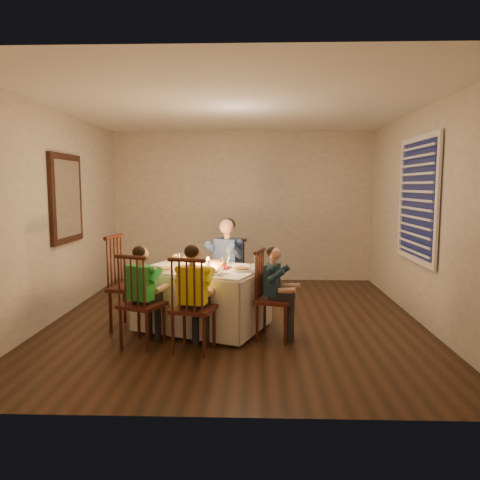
{
  "coord_description": "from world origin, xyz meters",
  "views": [
    {
      "loc": [
        0.23,
        -5.7,
        1.67
      ],
      "look_at": [
        0.04,
        0.15,
        0.99
      ],
      "focal_mm": 35.0,
      "sensor_mm": 36.0,
      "label": 1
    }
  ],
  "objects_px": {
    "child_green": "(143,345)",
    "chair_end": "(274,338)",
    "child_teal": "(274,338)",
    "serving_bowl": "(180,260)",
    "chair_adult": "(227,312)",
    "chair_extra": "(132,328)",
    "chair_near_right": "(194,351)",
    "adult": "(227,312)",
    "chair_near_left": "(143,345)",
    "dining_table": "(202,285)",
    "child_yellow": "(194,351)"
  },
  "relations": [
    {
      "from": "dining_table",
      "to": "child_yellow",
      "type": "distance_m",
      "value": 0.93
    },
    {
      "from": "dining_table",
      "to": "child_teal",
      "type": "bearing_deg",
      "value": -1.69
    },
    {
      "from": "chair_extra",
      "to": "adult",
      "type": "xyz_separation_m",
      "value": [
        1.08,
        0.72,
        0.0
      ]
    },
    {
      "from": "chair_end",
      "to": "child_yellow",
      "type": "distance_m",
      "value": 0.93
    },
    {
      "from": "chair_end",
      "to": "child_green",
      "type": "height_order",
      "value": "child_green"
    },
    {
      "from": "adult",
      "to": "child_teal",
      "type": "bearing_deg",
      "value": -29.74
    },
    {
      "from": "dining_table",
      "to": "chair_near_left",
      "type": "relative_size",
      "value": 1.69
    },
    {
      "from": "chair_adult",
      "to": "child_teal",
      "type": "xyz_separation_m",
      "value": [
        0.59,
        -1.04,
        0.0
      ]
    },
    {
      "from": "child_green",
      "to": "serving_bowl",
      "type": "height_order",
      "value": "serving_bowl"
    },
    {
      "from": "child_yellow",
      "to": "chair_end",
      "type": "bearing_deg",
      "value": -140.26
    },
    {
      "from": "child_teal",
      "to": "serving_bowl",
      "type": "height_order",
      "value": "serving_bowl"
    },
    {
      "from": "chair_near_right",
      "to": "child_green",
      "type": "xyz_separation_m",
      "value": [
        -0.56,
        0.15,
        0.0
      ]
    },
    {
      "from": "chair_near_right",
      "to": "child_teal",
      "type": "distance_m",
      "value": 0.93
    },
    {
      "from": "chair_near_right",
      "to": "adult",
      "type": "relative_size",
      "value": 0.79
    },
    {
      "from": "child_yellow",
      "to": "chair_adult",
      "type": "bearing_deg",
      "value": -86.42
    },
    {
      "from": "chair_extra",
      "to": "chair_adult",
      "type": "bearing_deg",
      "value": -46.68
    },
    {
      "from": "chair_near_left",
      "to": "adult",
      "type": "bearing_deg",
      "value": -99.07
    },
    {
      "from": "chair_near_right",
      "to": "chair_extra",
      "type": "height_order",
      "value": "chair_extra"
    },
    {
      "from": "chair_near_right",
      "to": "chair_extra",
      "type": "relative_size",
      "value": 0.89
    },
    {
      "from": "chair_adult",
      "to": "child_green",
      "type": "distance_m",
      "value": 1.53
    },
    {
      "from": "adult",
      "to": "child_yellow",
      "type": "distance_m",
      "value": 1.47
    },
    {
      "from": "chair_end",
      "to": "chair_extra",
      "type": "relative_size",
      "value": 0.89
    },
    {
      "from": "chair_adult",
      "to": "chair_near_left",
      "type": "xyz_separation_m",
      "value": [
        -0.8,
        -1.31,
        0.0
      ]
    },
    {
      "from": "chair_near_right",
      "to": "child_green",
      "type": "height_order",
      "value": "child_green"
    },
    {
      "from": "chair_near_left",
      "to": "child_teal",
      "type": "distance_m",
      "value": 1.41
    },
    {
      "from": "chair_end",
      "to": "child_green",
      "type": "relative_size",
      "value": 0.93
    },
    {
      "from": "dining_table",
      "to": "serving_bowl",
      "type": "distance_m",
      "value": 0.56
    },
    {
      "from": "child_teal",
      "to": "serving_bowl",
      "type": "relative_size",
      "value": 5.31
    },
    {
      "from": "child_green",
      "to": "chair_end",
      "type": "bearing_deg",
      "value": -146.61
    },
    {
      "from": "chair_near_left",
      "to": "chair_near_right",
      "type": "bearing_deg",
      "value": -172.47
    },
    {
      "from": "adult",
      "to": "dining_table",
      "type": "bearing_deg",
      "value": -78.8
    },
    {
      "from": "chair_adult",
      "to": "adult",
      "type": "bearing_deg",
      "value": 0.0
    },
    {
      "from": "child_green",
      "to": "child_teal",
      "type": "relative_size",
      "value": 1.04
    },
    {
      "from": "chair_adult",
      "to": "child_green",
      "type": "height_order",
      "value": "child_green"
    },
    {
      "from": "chair_near_left",
      "to": "adult",
      "type": "distance_m",
      "value": 1.53
    },
    {
      "from": "chair_adult",
      "to": "serving_bowl",
      "type": "relative_size",
      "value": 5.14
    },
    {
      "from": "child_teal",
      "to": "chair_near_left",
      "type": "bearing_deg",
      "value": 116.55
    },
    {
      "from": "chair_near_right",
      "to": "serving_bowl",
      "type": "relative_size",
      "value": 5.14
    },
    {
      "from": "chair_near_left",
      "to": "child_green",
      "type": "bearing_deg",
      "value": 112.46
    },
    {
      "from": "child_teal",
      "to": "chair_near_right",
      "type": "bearing_deg",
      "value": 132.21
    },
    {
      "from": "chair_near_left",
      "to": "child_green",
      "type": "relative_size",
      "value": 0.93
    },
    {
      "from": "chair_adult",
      "to": "child_green",
      "type": "bearing_deg",
      "value": -90.74
    },
    {
      "from": "dining_table",
      "to": "child_yellow",
      "type": "height_order",
      "value": "dining_table"
    },
    {
      "from": "chair_near_right",
      "to": "serving_bowl",
      "type": "xyz_separation_m",
      "value": [
        -0.32,
        1.16,
        0.74
      ]
    },
    {
      "from": "adult",
      "to": "child_yellow",
      "type": "height_order",
      "value": "adult"
    },
    {
      "from": "child_yellow",
      "to": "serving_bowl",
      "type": "xyz_separation_m",
      "value": [
        -0.32,
        1.16,
        0.74
      ]
    },
    {
      "from": "chair_extra",
      "to": "child_teal",
      "type": "height_order",
      "value": "chair_extra"
    },
    {
      "from": "dining_table",
      "to": "chair_extra",
      "type": "bearing_deg",
      "value": -156.19
    },
    {
      "from": "chair_near_left",
      "to": "chair_end",
      "type": "height_order",
      "value": "same"
    },
    {
      "from": "serving_bowl",
      "to": "chair_extra",
      "type": "bearing_deg",
      "value": -139.99
    }
  ]
}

